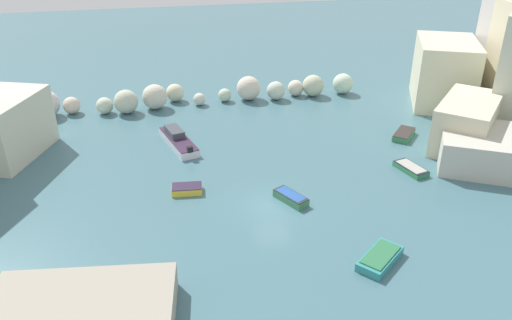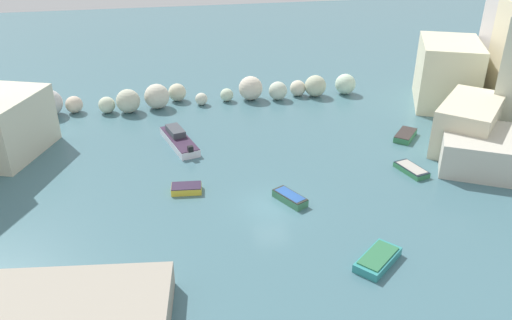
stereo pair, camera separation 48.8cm
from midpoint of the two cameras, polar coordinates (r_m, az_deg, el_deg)
The scene contains 9 objects.
cove_water at distance 36.28m, azimuth 1.48°, elevation -5.23°, with size 160.00×160.00×0.00m, color #436C78.
rock_breakwater at distance 54.61m, azimuth -6.90°, elevation 7.38°, with size 34.16×4.59×2.67m.
stone_dock at distance 28.58m, azimuth -19.43°, elevation -15.44°, with size 9.39×4.66×1.57m, color #A19888.
moored_boat_0 at distance 38.17m, azimuth -8.16°, elevation -3.27°, with size 2.36×1.53×0.56m.
moored_boat_1 at distance 45.70m, azimuth -9.12°, elevation 2.26°, with size 3.23×6.53×1.27m.
moored_boat_2 at distance 31.76m, azimuth 13.39°, elevation -10.74°, with size 3.61×3.36×0.62m.
moored_boat_3 at distance 48.51m, azimuth 16.07°, elevation 2.78°, with size 3.06×3.20×0.57m.
moored_boat_4 at distance 36.73m, azimuth 3.57°, elevation -4.24°, with size 2.22×2.93×0.62m.
moored_boat_5 at distance 42.53m, azimuth 16.77°, elevation -0.91°, with size 1.99×3.14×0.47m.
Camera 1 is at (-7.76, -29.67, 19.38)m, focal length 35.44 mm.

